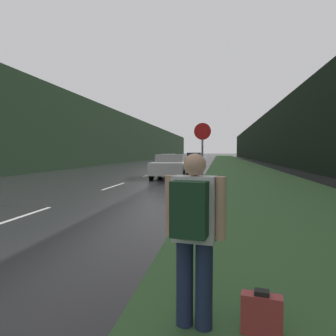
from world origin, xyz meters
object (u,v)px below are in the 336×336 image
object	(u,v)px
stop_sign	(202,152)
hitchhiker_with_backpack	(194,230)
car_passing_near	(171,166)
car_oncoming	(168,158)
car_passing_far	(194,159)
suitcase	(261,315)

from	to	relation	value
stop_sign	hitchhiker_with_backpack	bearing A→B (deg)	-87.50
car_passing_near	car_oncoming	bearing A→B (deg)	-80.20
car_passing_near	car_passing_far	size ratio (longest dim) A/B	0.94
car_passing_near	car_oncoming	distance (m)	23.05
stop_sign	hitchhiker_with_backpack	world-z (taller)	stop_sign
stop_sign	car_passing_near	distance (m)	7.53
hitchhiker_with_backpack	car_passing_near	distance (m)	15.73
stop_sign	hitchhiker_with_backpack	size ratio (longest dim) A/B	1.67
suitcase	car_passing_far	size ratio (longest dim) A/B	0.10
hitchhiker_with_backpack	car_passing_near	xyz separation A→B (m)	(-2.68, 15.50, -0.19)
stop_sign	car_oncoming	bearing A→B (deg)	101.82
hitchhiker_with_backpack	car_passing_far	distance (m)	33.48
car_passing_near	car_oncoming	size ratio (longest dim) A/B	0.98
car_oncoming	suitcase	bearing A→B (deg)	-79.32
stop_sign	car_passing_far	bearing A→B (deg)	95.30
hitchhiker_with_backpack	suitcase	bearing A→B (deg)	10.02
suitcase	car_passing_near	bearing A→B (deg)	110.53
stop_sign	car_passing_far	size ratio (longest dim) A/B	0.62
hitchhiker_with_backpack	car_oncoming	distance (m)	38.78
suitcase	car_passing_far	distance (m)	33.52
suitcase	car_passing_far	bearing A→B (deg)	104.19
hitchhiker_with_backpack	suitcase	world-z (taller)	hitchhiker_with_backpack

